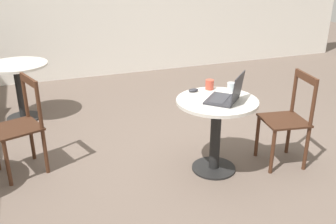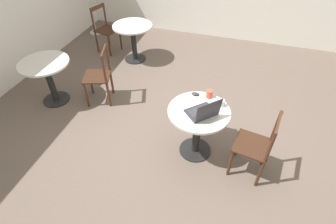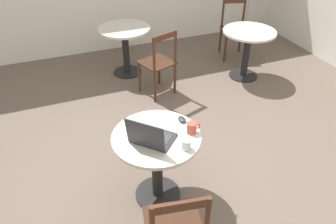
{
  "view_description": "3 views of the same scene",
  "coord_description": "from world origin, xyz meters",
  "views": [
    {
      "loc": [
        -3.1,
        1.34,
        1.89
      ],
      "look_at": [
        -0.19,
        0.24,
        0.62
      ],
      "focal_mm": 40.0,
      "sensor_mm": 36.0,
      "label": 1
    },
    {
      "loc": [
        -2.61,
        -0.52,
        2.75
      ],
      "look_at": [
        -0.27,
        0.21,
        0.56
      ],
      "focal_mm": 28.0,
      "sensor_mm": 36.0,
      "label": 2
    },
    {
      "loc": [
        -0.96,
        -2.16,
        2.43
      ],
      "look_at": [
        -0.07,
        0.15,
        0.67
      ],
      "focal_mm": 35.0,
      "sensor_mm": 36.0,
      "label": 3
    }
  ],
  "objects": [
    {
      "name": "drinking_glass",
      "position": [
        -0.14,
        -0.42,
        0.76
      ],
      "size": [
        0.07,
        0.07,
        0.09
      ],
      "color": "silver",
      "rests_on": "cafe_table_near"
    },
    {
      "name": "chair_mid_back",
      "position": [
        1.87,
        2.21,
        0.46
      ],
      "size": [
        0.49,
        0.49,
        0.91
      ],
      "color": "#472819",
      "rests_on": "ground_plane"
    },
    {
      "name": "cafe_table_near",
      "position": [
        -0.3,
        -0.19,
        0.53
      ],
      "size": [
        0.74,
        0.74,
        0.72
      ],
      "color": "black",
      "rests_on": "ground_plane"
    },
    {
      "name": "cafe_table_mid",
      "position": [
        1.68,
        1.51,
        0.53
      ],
      "size": [
        0.74,
        0.74,
        0.72
      ],
      "color": "black",
      "rests_on": "ground_plane"
    },
    {
      "name": "laptop",
      "position": [
        -0.37,
        -0.24,
        0.77
      ],
      "size": [
        0.43,
        0.43,
        0.26
      ],
      "color": "#2D2D33",
      "rests_on": "cafe_table_near"
    },
    {
      "name": "mouse",
      "position": [
        -0.03,
        -0.07,
        0.73
      ],
      "size": [
        0.06,
        0.1,
        0.03
      ],
      "color": "#2D2D33",
      "rests_on": "cafe_table_near"
    },
    {
      "name": "chair_far_front",
      "position": [
        0.32,
        1.51,
        0.46
      ],
      "size": [
        0.5,
        0.5,
        0.91
      ],
      "color": "#472819",
      "rests_on": "ground_plane"
    },
    {
      "name": "cafe_table_far",
      "position": [
        0.07,
        2.25,
        0.53
      ],
      "size": [
        0.74,
        0.74,
        0.72
      ],
      "color": "black",
      "rests_on": "ground_plane"
    },
    {
      "name": "mug",
      "position": [
        -0.01,
        -0.25,
        0.77
      ],
      "size": [
        0.12,
        0.08,
        0.1
      ],
      "color": "#C64C38",
      "rests_on": "cafe_table_near"
    },
    {
      "name": "chair_near_front",
      "position": [
        -0.42,
        -0.9,
        0.46
      ],
      "size": [
        0.46,
        0.46,
        0.91
      ],
      "color": "#472819",
      "rests_on": "ground_plane"
    },
    {
      "name": "ground_plane",
      "position": [
        0.0,
        0.0,
        0.0
      ],
      "size": [
        16.0,
        16.0,
        0.0
      ],
      "primitive_type": "plane",
      "color": "#66564C"
    }
  ]
}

